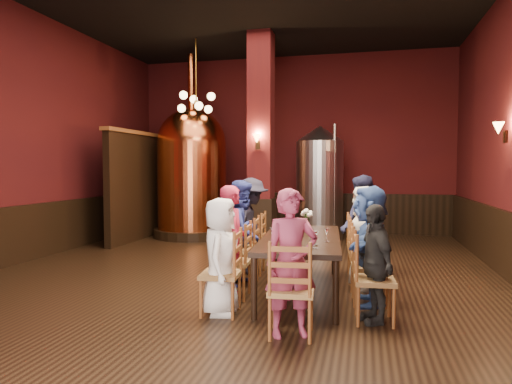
% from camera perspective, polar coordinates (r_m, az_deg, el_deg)
% --- Properties ---
extents(room, '(10.00, 10.02, 4.50)m').
position_cam_1_polar(room, '(6.99, -2.08, 7.91)').
color(room, black).
rests_on(room, ground).
extents(wainscot_back, '(7.90, 0.08, 1.00)m').
position_cam_1_polar(wainscot_back, '(11.88, 4.35, -2.50)').
color(wainscot_back, black).
rests_on(wainscot_back, ground).
extents(wainscot_left, '(0.08, 9.90, 1.00)m').
position_cam_1_polar(wainscot_left, '(8.97, -27.33, -4.70)').
color(wainscot_left, black).
rests_on(wainscot_left, ground).
extents(column, '(0.58, 0.58, 4.50)m').
position_cam_1_polar(column, '(9.78, 0.63, 6.56)').
color(column, '#460F0F').
rests_on(column, ground).
extents(partition, '(0.22, 3.50, 2.40)m').
position_cam_1_polar(partition, '(11.14, -13.60, 0.65)').
color(partition, black).
rests_on(partition, ground).
extents(pendant_cluster, '(0.90, 0.90, 1.70)m').
position_cam_1_polar(pendant_cluster, '(10.39, -7.49, 11.04)').
color(pendant_cluster, '#A57226').
rests_on(pendant_cluster, room).
extents(sconce_wall, '(0.20, 0.20, 0.36)m').
position_cam_1_polar(sconce_wall, '(7.81, 28.74, 6.66)').
color(sconce_wall, black).
rests_on(sconce_wall, room).
extents(sconce_column, '(0.20, 0.20, 0.36)m').
position_cam_1_polar(sconce_column, '(9.48, 0.23, 6.36)').
color(sconce_column, black).
rests_on(sconce_column, column).
extents(dining_table, '(1.18, 2.47, 0.75)m').
position_cam_1_polar(dining_table, '(6.07, 5.66, -6.18)').
color(dining_table, black).
rests_on(dining_table, ground).
extents(chair_0, '(0.49, 0.49, 0.92)m').
position_cam_1_polar(chair_0, '(5.26, -4.46, -10.15)').
color(chair_0, brown).
rests_on(chair_0, ground).
extents(person_0, '(0.48, 0.69, 1.32)m').
position_cam_1_polar(person_0, '(5.22, -4.47, -8.00)').
color(person_0, white).
rests_on(person_0, ground).
extents(chair_1, '(0.49, 0.49, 0.92)m').
position_cam_1_polar(chair_1, '(5.90, -2.91, -8.69)').
color(chair_1, brown).
rests_on(chair_1, ground).
extents(person_1, '(0.51, 0.61, 1.44)m').
position_cam_1_polar(person_1, '(5.85, -2.92, -6.21)').
color(person_1, maroon).
rests_on(person_1, ground).
extents(chair_2, '(0.49, 0.49, 0.92)m').
position_cam_1_polar(chair_2, '(6.54, -1.69, -7.52)').
color(chair_2, brown).
rests_on(chair_2, ground).
extents(person_2, '(0.42, 0.75, 1.48)m').
position_cam_1_polar(person_2, '(6.49, -1.70, -5.07)').
color(person_2, navy).
rests_on(person_2, ground).
extents(chair_3, '(0.49, 0.49, 0.92)m').
position_cam_1_polar(chair_3, '(7.18, -0.68, -6.54)').
color(chair_3, brown).
rests_on(chair_3, ground).
extents(person_3, '(0.56, 0.97, 1.50)m').
position_cam_1_polar(person_3, '(7.14, -0.68, -4.24)').
color(person_3, black).
rests_on(person_3, ground).
extents(chair_4, '(0.49, 0.49, 0.92)m').
position_cam_1_polar(chair_4, '(5.14, 14.60, -10.56)').
color(chair_4, brown).
rests_on(chair_4, ground).
extents(person_4, '(0.57, 0.81, 1.28)m').
position_cam_1_polar(person_4, '(5.11, 14.63, -8.62)').
color(person_4, black).
rests_on(person_4, ground).
extents(chair_5, '(0.49, 0.49, 0.92)m').
position_cam_1_polar(chair_5, '(5.80, 13.97, -9.00)').
color(chair_5, brown).
rests_on(chair_5, ground).
extents(person_5, '(0.46, 1.35, 1.45)m').
position_cam_1_polar(person_5, '(5.75, 14.00, -6.42)').
color(person_5, navy).
rests_on(person_5, ground).
extents(chair_6, '(0.49, 0.49, 0.92)m').
position_cam_1_polar(chair_6, '(6.44, 13.48, -7.77)').
color(chair_6, brown).
rests_on(chair_6, ground).
extents(person_6, '(0.49, 0.72, 1.41)m').
position_cam_1_polar(person_6, '(6.40, 13.50, -5.61)').
color(person_6, beige).
rests_on(person_6, ground).
extents(chair_7, '(0.49, 0.49, 0.92)m').
position_cam_1_polar(chair_7, '(7.10, 13.07, -6.74)').
color(chair_7, brown).
rests_on(chair_7, ground).
extents(person_7, '(0.63, 0.84, 1.55)m').
position_cam_1_polar(person_7, '(7.05, 13.10, -4.21)').
color(person_7, '#1D1E3A').
rests_on(person_7, ground).
extents(chair_8, '(0.49, 0.49, 0.92)m').
position_cam_1_polar(chair_8, '(4.60, 4.43, -12.10)').
color(chair_8, brown).
rests_on(chair_8, ground).
extents(person_8, '(0.63, 0.54, 1.46)m').
position_cam_1_polar(person_8, '(4.54, 4.45, -8.80)').
color(person_8, '#91304E').
rests_on(person_8, ground).
extents(copper_kettle, '(1.83, 1.83, 4.32)m').
position_cam_1_polar(copper_kettle, '(10.98, -8.01, 2.63)').
color(copper_kettle, black).
rests_on(copper_kettle, ground).
extents(steel_vessel, '(1.14, 1.14, 2.62)m').
position_cam_1_polar(steel_vessel, '(10.64, 7.95, 1.19)').
color(steel_vessel, '#B2B2B7').
rests_on(steel_vessel, ground).
extents(rose_vase, '(0.18, 0.18, 0.30)m').
position_cam_1_polar(rose_vase, '(6.80, 6.38, -2.95)').
color(rose_vase, white).
rests_on(rose_vase, dining_table).
extents(wine_glass_0, '(0.07, 0.07, 0.17)m').
position_cam_1_polar(wine_glass_0, '(5.42, 6.78, -5.73)').
color(wine_glass_0, white).
rests_on(wine_glass_0, dining_table).
extents(wine_glass_1, '(0.07, 0.07, 0.17)m').
position_cam_1_polar(wine_glass_1, '(6.64, 3.41, -4.08)').
color(wine_glass_1, white).
rests_on(wine_glass_1, dining_table).
extents(wine_glass_2, '(0.07, 0.07, 0.17)m').
position_cam_1_polar(wine_glass_2, '(5.20, 7.37, -6.11)').
color(wine_glass_2, white).
rests_on(wine_glass_2, dining_table).
extents(wine_glass_3, '(0.07, 0.07, 0.17)m').
position_cam_1_polar(wine_glass_3, '(5.67, 2.02, -5.32)').
color(wine_glass_3, white).
rests_on(wine_glass_3, dining_table).
extents(wine_glass_4, '(0.07, 0.07, 0.17)m').
position_cam_1_polar(wine_glass_4, '(5.41, 7.40, -5.75)').
color(wine_glass_4, white).
rests_on(wine_glass_4, dining_table).
extents(wine_glass_5, '(0.07, 0.07, 0.17)m').
position_cam_1_polar(wine_glass_5, '(6.09, 5.14, -4.74)').
color(wine_glass_5, white).
rests_on(wine_glass_5, dining_table).
extents(wine_glass_6, '(0.07, 0.07, 0.17)m').
position_cam_1_polar(wine_glass_6, '(6.56, 3.36, -4.16)').
color(wine_glass_6, white).
rests_on(wine_glass_6, dining_table).
extents(wine_glass_7, '(0.07, 0.07, 0.17)m').
position_cam_1_polar(wine_glass_7, '(6.08, 5.73, -4.76)').
color(wine_glass_7, white).
rests_on(wine_glass_7, dining_table).
extents(wine_glass_8, '(0.07, 0.07, 0.17)m').
position_cam_1_polar(wine_glass_8, '(6.23, 5.62, -4.57)').
color(wine_glass_8, white).
rests_on(wine_glass_8, dining_table).
extents(wine_glass_9, '(0.07, 0.07, 0.17)m').
position_cam_1_polar(wine_glass_9, '(5.68, 8.81, -5.34)').
color(wine_glass_9, white).
rests_on(wine_glass_9, dining_table).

